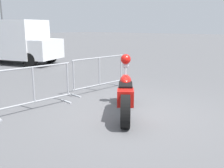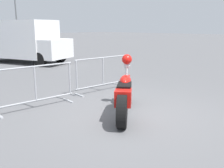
{
  "view_description": "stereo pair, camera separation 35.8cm",
  "coord_description": "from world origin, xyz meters",
  "px_view_note": "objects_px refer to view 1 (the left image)",
  "views": [
    {
      "loc": [
        -4.6,
        -3.25,
        2.0
      ],
      "look_at": [
        -0.12,
        0.43,
        0.65
      ],
      "focal_mm": 40.0,
      "sensor_mm": 36.0,
      "label": 1
    },
    {
      "loc": [
        -4.36,
        -3.52,
        2.0
      ],
      "look_at": [
        -0.12,
        0.43,
        0.65
      ],
      "focal_mm": 40.0,
      "sensor_mm": 36.0,
      "label": 2
    }
  ],
  "objects_px": {
    "crowd_barrier_far": "(99,74)",
    "delivery_van": "(11,40)",
    "crowd_barrier_near": "(34,88)",
    "street_lamp": "(1,6)",
    "motorcycle": "(125,93)"
  },
  "relations": [
    {
      "from": "crowd_barrier_far",
      "to": "delivery_van",
      "type": "height_order",
      "value": "delivery_van"
    },
    {
      "from": "crowd_barrier_far",
      "to": "delivery_van",
      "type": "xyz_separation_m",
      "value": [
        1.44,
        7.74,
        0.69
      ]
    },
    {
      "from": "crowd_barrier_far",
      "to": "crowd_barrier_near",
      "type": "bearing_deg",
      "value": 180.0
    },
    {
      "from": "crowd_barrier_near",
      "to": "street_lamp",
      "type": "distance_m",
      "value": 18.68
    },
    {
      "from": "crowd_barrier_near",
      "to": "motorcycle",
      "type": "bearing_deg",
      "value": -57.91
    },
    {
      "from": "motorcycle",
      "to": "street_lamp",
      "type": "bearing_deg",
      "value": 33.32
    },
    {
      "from": "crowd_barrier_far",
      "to": "delivery_van",
      "type": "bearing_deg",
      "value": 79.44
    },
    {
      "from": "crowd_barrier_near",
      "to": "delivery_van",
      "type": "relative_size",
      "value": 0.38
    },
    {
      "from": "motorcycle",
      "to": "crowd_barrier_near",
      "type": "distance_m",
      "value": 2.21
    },
    {
      "from": "crowd_barrier_near",
      "to": "crowd_barrier_far",
      "type": "xyz_separation_m",
      "value": [
        2.35,
        0.0,
        0.0
      ]
    },
    {
      "from": "street_lamp",
      "to": "delivery_van",
      "type": "bearing_deg",
      "value": -115.36
    },
    {
      "from": "motorcycle",
      "to": "crowd_barrier_near",
      "type": "xyz_separation_m",
      "value": [
        -1.18,
        1.87,
        0.05
      ]
    },
    {
      "from": "delivery_van",
      "to": "crowd_barrier_near",
      "type": "bearing_deg",
      "value": -44.14
    },
    {
      "from": "crowd_barrier_far",
      "to": "delivery_van",
      "type": "distance_m",
      "value": 7.9
    },
    {
      "from": "motorcycle",
      "to": "delivery_van",
      "type": "bearing_deg",
      "value": 38.34
    }
  ]
}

